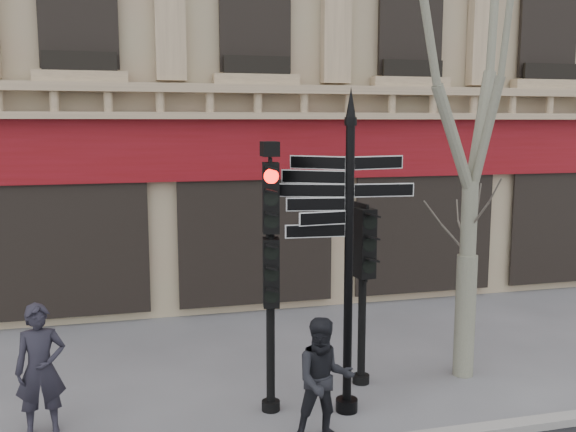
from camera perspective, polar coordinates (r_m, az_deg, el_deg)
name	(u,v)px	position (r m, az deg, el deg)	size (l,w,h in m)	color
ground	(324,405)	(9.94, 3.22, -16.46)	(80.00, 80.00, 0.00)	#56565A
fingerpost	(350,198)	(8.93, 5.49, 1.57)	(2.37, 2.37, 4.65)	black
traffic_signal_main	(270,244)	(9.02, -1.60, -2.54)	(0.48, 0.38, 3.91)	black
traffic_signal_secondary	(363,262)	(10.15, 6.68, -4.12)	(0.51, 0.38, 2.85)	black
plane_tree	(477,34)	(10.67, 16.43, 15.27)	(2.96, 2.96, 7.86)	gray
pedestrian_a	(41,369)	(9.40, -21.14, -12.61)	(0.66, 0.43, 1.80)	black
pedestrian_b	(324,380)	(8.66, 3.23, -14.33)	(0.81, 0.63, 1.66)	black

